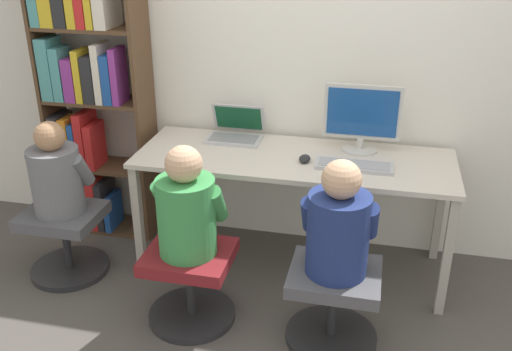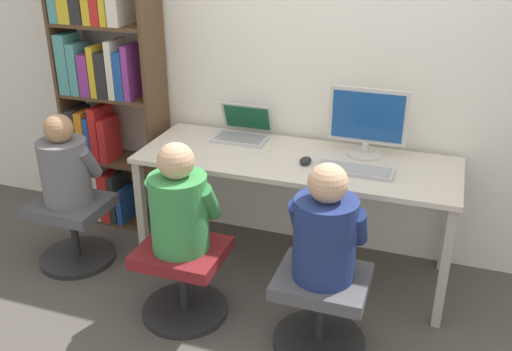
# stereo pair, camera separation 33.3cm
# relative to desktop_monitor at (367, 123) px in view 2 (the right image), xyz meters

# --- Properties ---
(ground_plane) EXTENTS (14.00, 14.00, 0.00)m
(ground_plane) POSITION_rel_desktop_monitor_xyz_m (-0.37, -0.52, -0.97)
(ground_plane) COLOR #4C4742
(wall_back) EXTENTS (10.00, 0.05, 2.60)m
(wall_back) POSITION_rel_desktop_monitor_xyz_m (-0.37, 0.22, 0.33)
(wall_back) COLOR white
(wall_back) RESTS_ON ground_plane
(desk) EXTENTS (1.89, 0.67, 0.76)m
(desk) POSITION_rel_desktop_monitor_xyz_m (-0.37, -0.18, -0.28)
(desk) COLOR beige
(desk) RESTS_ON ground_plane
(desktop_monitor) EXTENTS (0.46, 0.22, 0.41)m
(desktop_monitor) POSITION_rel_desktop_monitor_xyz_m (0.00, 0.00, 0.00)
(desktop_monitor) COLOR beige
(desktop_monitor) RESTS_ON desk
(laptop) EXTENTS (0.34, 0.28, 0.21)m
(laptop) POSITION_rel_desktop_monitor_xyz_m (-0.79, 0.02, -0.16)
(laptop) COLOR #B7B7BC
(laptop) RESTS_ON desk
(keyboard) EXTENTS (0.44, 0.15, 0.03)m
(keyboard) POSITION_rel_desktop_monitor_xyz_m (-0.01, -0.27, -0.19)
(keyboard) COLOR #B2B2B7
(keyboard) RESTS_ON desk
(computer_mouse_by_keyboard) EXTENTS (0.07, 0.10, 0.04)m
(computer_mouse_by_keyboard) POSITION_rel_desktop_monitor_xyz_m (-0.30, -0.24, -0.19)
(computer_mouse_by_keyboard) COLOR black
(computer_mouse_by_keyboard) RESTS_ON desk
(office_chair_left) EXTENTS (0.49, 0.49, 0.43)m
(office_chair_left) POSITION_rel_desktop_monitor_xyz_m (-0.04, -0.85, -0.72)
(office_chair_left) COLOR #262628
(office_chair_left) RESTS_ON ground_plane
(office_chair_right) EXTENTS (0.49, 0.49, 0.43)m
(office_chair_right) POSITION_rel_desktop_monitor_xyz_m (-0.83, -0.84, -0.72)
(office_chair_right) COLOR #262628
(office_chair_right) RESTS_ON ground_plane
(person_at_monitor) EXTENTS (0.38, 0.31, 0.61)m
(person_at_monitor) POSITION_rel_desktop_monitor_xyz_m (-0.04, -0.84, -0.27)
(person_at_monitor) COLOR navy
(person_at_monitor) RESTS_ON office_chair_left
(person_at_laptop) EXTENTS (0.38, 0.31, 0.61)m
(person_at_laptop) POSITION_rel_desktop_monitor_xyz_m (-0.83, -0.83, -0.27)
(person_at_laptop) COLOR #388C47
(person_at_laptop) RESTS_ON office_chair_right
(bookshelf) EXTENTS (0.70, 0.30, 1.92)m
(bookshelf) POSITION_rel_desktop_monitor_xyz_m (-1.80, -0.00, -0.01)
(bookshelf) COLOR #513823
(bookshelf) RESTS_ON ground_plane
(office_chair_side) EXTENTS (0.49, 0.49, 0.43)m
(office_chair_side) POSITION_rel_desktop_monitor_xyz_m (-1.74, -0.57, -0.72)
(office_chair_side) COLOR #262628
(office_chair_side) RESTS_ON ground_plane
(person_near_shelf) EXTENTS (0.37, 0.30, 0.57)m
(person_near_shelf) POSITION_rel_desktop_monitor_xyz_m (-1.74, -0.57, -0.29)
(person_near_shelf) COLOR slate
(person_near_shelf) RESTS_ON office_chair_side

